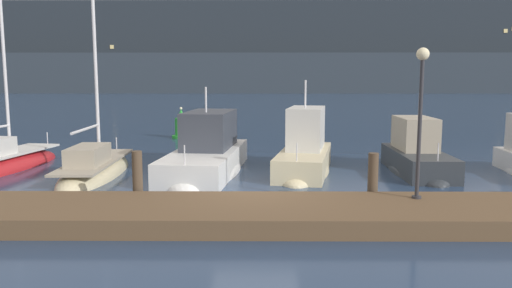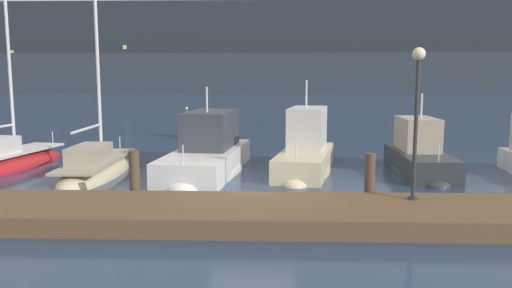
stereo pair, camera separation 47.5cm
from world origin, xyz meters
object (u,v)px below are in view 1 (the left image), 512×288
(sailboat_berth_1, at_px, (1,167))
(sailboat_berth_2, at_px, (95,172))
(motorboat_berth_5, at_px, (417,162))
(dock_lamppost, at_px, (421,98))
(motorboat_berth_4, at_px, (305,159))
(channel_buoy, at_px, (181,127))
(motorboat_berth_3, at_px, (207,162))

(sailboat_berth_1, xyz_separation_m, sailboat_berth_2, (3.89, -0.92, -0.02))
(motorboat_berth_5, height_order, dock_lamppost, dock_lamppost)
(motorboat_berth_4, xyz_separation_m, channel_buoy, (-6.19, 10.08, 0.19))
(motorboat_berth_3, bearing_deg, channel_buoy, 103.88)
(sailboat_berth_2, height_order, channel_buoy, sailboat_berth_2)
(motorboat_berth_3, distance_m, motorboat_berth_5, 7.80)
(channel_buoy, bearing_deg, sailboat_berth_1, -118.08)
(motorboat_berth_5, bearing_deg, channel_buoy, 135.24)
(sailboat_berth_1, relative_size, motorboat_berth_3, 1.27)
(sailboat_berth_2, relative_size, motorboat_berth_5, 1.66)
(motorboat_berth_3, bearing_deg, motorboat_berth_4, 2.90)
(sailboat_berth_1, distance_m, motorboat_berth_5, 15.65)
(sailboat_berth_1, relative_size, sailboat_berth_2, 1.12)
(sailboat_berth_1, xyz_separation_m, motorboat_berth_3, (7.85, -0.31, 0.24))
(sailboat_berth_2, bearing_deg, motorboat_berth_5, 3.04)
(motorboat_berth_3, relative_size, channel_buoy, 4.15)
(dock_lamppost, bearing_deg, sailboat_berth_2, 152.77)
(sailboat_berth_2, relative_size, channel_buoy, 4.72)
(motorboat_berth_5, bearing_deg, motorboat_berth_3, -179.90)
(motorboat_berth_3, distance_m, dock_lamppost, 8.70)
(sailboat_berth_2, distance_m, channel_buoy, 10.98)
(motorboat_berth_3, bearing_deg, motorboat_berth_5, 0.10)
(sailboat_berth_2, distance_m, motorboat_berth_4, 7.65)
(motorboat_berth_3, height_order, channel_buoy, motorboat_berth_3)
(motorboat_berth_3, xyz_separation_m, dock_lamppost, (5.99, -5.73, 2.63))
(motorboat_berth_5, distance_m, dock_lamppost, 6.57)
(channel_buoy, bearing_deg, motorboat_berth_5, -44.76)
(motorboat_berth_5, distance_m, channel_buoy, 14.56)
(sailboat_berth_1, height_order, motorboat_berth_4, sailboat_berth_1)
(sailboat_berth_1, bearing_deg, motorboat_berth_5, -1.08)
(sailboat_berth_2, xyz_separation_m, dock_lamppost, (9.94, -5.12, 2.89))
(motorboat_berth_4, distance_m, channel_buoy, 11.83)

